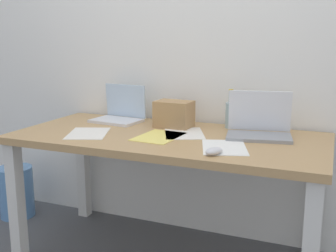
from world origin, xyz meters
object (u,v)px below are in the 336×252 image
object	(u,v)px
laptop_right	(259,127)
cardboard_box	(174,114)
beer_bottle	(230,114)
water_cooler_jug	(16,191)
computer_mouse	(214,151)
laptop_left	(120,113)
desk	(168,152)

from	to	relation	value
laptop_right	cardboard_box	world-z (taller)	laptop_right
beer_bottle	water_cooler_jug	world-z (taller)	beer_bottle
computer_mouse	water_cooler_jug	size ratio (longest dim) A/B	0.24
laptop_left	computer_mouse	bearing A→B (deg)	-34.16
desk	computer_mouse	size ratio (longest dim) A/B	17.11
computer_mouse	water_cooler_jug	world-z (taller)	computer_mouse
laptop_left	desk	bearing A→B (deg)	-28.87
cardboard_box	water_cooler_jug	bearing A→B (deg)	-177.09
desk	laptop_right	distance (m)	0.52
desk	laptop_left	distance (m)	0.52
laptop_right	cardboard_box	bearing A→B (deg)	173.65
laptop_left	computer_mouse	xyz separation A→B (m)	(0.78, -0.53, -0.03)
laptop_left	water_cooler_jug	xyz separation A→B (m)	(-0.81, -0.10, -0.61)
laptop_right	beer_bottle	distance (m)	0.26
laptop_right	water_cooler_jug	distance (m)	1.82
desk	computer_mouse	world-z (taller)	computer_mouse
laptop_right	computer_mouse	distance (m)	0.45
laptop_right	water_cooler_jug	xyz separation A→B (m)	(-1.72, -0.00, -0.62)
laptop_right	computer_mouse	size ratio (longest dim) A/B	3.73
beer_bottle	cardboard_box	bearing A→B (deg)	-162.13
laptop_left	computer_mouse	distance (m)	0.94
computer_mouse	water_cooler_jug	distance (m)	1.75
laptop_right	cardboard_box	xyz separation A→B (m)	(-0.52, 0.06, 0.02)
desk	cardboard_box	world-z (taller)	cardboard_box
laptop_right	beer_bottle	bearing A→B (deg)	141.26
beer_bottle	water_cooler_jug	distance (m)	1.66
beer_bottle	desk	bearing A→B (deg)	-131.87
beer_bottle	cardboard_box	world-z (taller)	beer_bottle
computer_mouse	laptop_right	bearing A→B (deg)	97.00
desk	water_cooler_jug	bearing A→B (deg)	173.51
desk	cardboard_box	xyz separation A→B (m)	(-0.04, 0.20, 0.17)
laptop_left	beer_bottle	size ratio (longest dim) A/B	1.41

